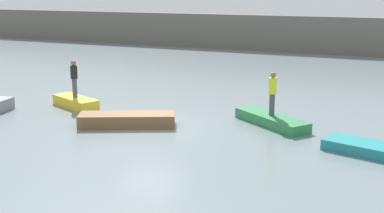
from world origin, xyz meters
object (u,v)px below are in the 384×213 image
rowboat_yellow (76,102)px  rowboat_teal (382,151)px  rowboat_brown (127,120)px  rowboat_green (271,120)px  person_dark_shirt (74,76)px  person_hiviz_shirt (272,91)px

rowboat_yellow → rowboat_teal: rowboat_yellow is taller
rowboat_brown → rowboat_green: rowboat_brown is taller
person_dark_shirt → rowboat_brown: bearing=-24.6°
rowboat_yellow → rowboat_green: (9.22, 0.77, -0.03)m
rowboat_green → person_dark_shirt: (-9.22, -0.77, 1.27)m
rowboat_teal → person_hiviz_shirt: 5.10m
rowboat_yellow → person_hiviz_shirt: (9.22, 0.77, 1.17)m
person_hiviz_shirt → rowboat_brown: bearing=-154.2°
rowboat_yellow → rowboat_teal: (13.63, -1.49, -0.06)m
rowboat_yellow → rowboat_green: rowboat_yellow is taller
rowboat_green → person_dark_shirt: person_dark_shirt is taller
rowboat_teal → rowboat_green: bearing=167.2°
rowboat_yellow → person_hiviz_shirt: size_ratio=1.52×
rowboat_green → person_dark_shirt: size_ratio=2.07×
rowboat_yellow → rowboat_green: bearing=27.7°
rowboat_brown → person_dark_shirt: size_ratio=2.20×
rowboat_brown → person_hiviz_shirt: size_ratio=2.16×
rowboat_green → rowboat_brown: bearing=-119.3°
rowboat_brown → person_dark_shirt: (-3.92, 1.79, 1.22)m
rowboat_green → person_hiviz_shirt: size_ratio=2.04×
person_dark_shirt → person_hiviz_shirt: (9.22, 0.77, -0.06)m
rowboat_yellow → rowboat_brown: size_ratio=0.70×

